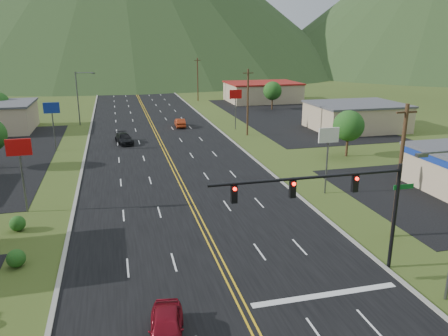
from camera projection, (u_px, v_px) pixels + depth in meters
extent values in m
cylinder|color=black|center=(394.00, 217.00, 27.44)|extent=(0.24, 0.24, 7.00)
cylinder|color=black|center=(309.00, 178.00, 25.15)|extent=(12.00, 0.18, 0.18)
cube|color=#0C591E|center=(404.00, 187.00, 26.97)|extent=(1.40, 0.06, 0.30)
cube|color=black|center=(355.00, 183.00, 26.03)|extent=(0.35, 0.28, 1.05)
sphere|color=#FF0C05|center=(357.00, 179.00, 25.76)|extent=(0.22, 0.22, 0.22)
cube|color=black|center=(293.00, 189.00, 25.09)|extent=(0.35, 0.28, 1.05)
sphere|color=#FF0C05|center=(294.00, 184.00, 24.82)|extent=(0.22, 0.22, 0.22)
cube|color=black|center=(234.00, 194.00, 24.26)|extent=(0.35, 0.28, 1.05)
sphere|color=#FF0C05|center=(235.00, 189.00, 24.00)|extent=(0.22, 0.22, 0.22)
cylinder|color=#59595E|center=(446.00, 151.00, 22.11)|extent=(2.88, 0.12, 0.12)
cube|color=#59595E|center=(422.00, 155.00, 21.80)|extent=(0.60, 0.25, 0.18)
cylinder|color=#59595E|center=(78.00, 99.00, 73.91)|extent=(0.20, 0.20, 9.00)
cylinder|color=#59595E|center=(84.00, 73.00, 73.02)|extent=(2.88, 0.12, 0.12)
cube|color=#59595E|center=(93.00, 73.00, 73.39)|extent=(0.60, 0.25, 0.18)
cube|color=tan|center=(356.00, 117.00, 71.03)|extent=(14.00, 11.00, 4.00)
cube|color=#4C4C51|center=(357.00, 104.00, 70.41)|extent=(14.40, 11.40, 0.30)
cube|color=tan|center=(262.00, 93.00, 102.58)|extent=(16.00, 12.00, 4.20)
cube|color=maroon|center=(263.00, 83.00, 101.94)|extent=(16.40, 12.40, 0.30)
cylinder|color=#59595E|center=(24.00, 184.00, 36.84)|extent=(0.16, 0.16, 5.00)
cube|color=red|center=(19.00, 147.00, 35.92)|extent=(2.00, 0.18, 1.40)
cylinder|color=#59595E|center=(54.00, 132.00, 57.28)|extent=(0.16, 0.16, 5.00)
cube|color=navy|center=(51.00, 108.00, 56.37)|extent=(2.00, 0.18, 1.40)
cylinder|color=#59595E|center=(326.00, 168.00, 41.33)|extent=(0.16, 0.16, 5.00)
cube|color=white|center=(329.00, 135.00, 40.41)|extent=(2.00, 0.18, 1.40)
cylinder|color=#59595E|center=(235.00, 114.00, 71.06)|extent=(0.16, 0.16, 5.00)
cube|color=red|center=(236.00, 94.00, 70.15)|extent=(2.00, 0.18, 1.40)
cylinder|color=#382314|center=(0.00, 118.00, 73.56)|extent=(0.30, 0.30, 3.00)
cylinder|color=#382314|center=(347.00, 144.00, 54.88)|extent=(0.30, 0.30, 3.00)
sphere|color=#17511B|center=(349.00, 126.00, 54.19)|extent=(3.84, 3.84, 3.84)
cylinder|color=#382314|center=(272.00, 102.00, 91.13)|extent=(0.30, 0.30, 3.00)
sphere|color=#17511B|center=(272.00, 91.00, 90.45)|extent=(3.84, 3.84, 3.84)
cylinder|color=#382314|center=(399.00, 173.00, 31.44)|extent=(0.28, 0.28, 10.00)
cube|color=#382314|center=(407.00, 112.00, 30.19)|extent=(1.60, 0.12, 0.12)
cylinder|color=#382314|center=(248.00, 103.00, 65.82)|extent=(0.28, 0.28, 10.00)
cube|color=#382314|center=(248.00, 73.00, 64.57)|extent=(1.60, 0.12, 0.12)
cylinder|color=#382314|center=(198.00, 80.00, 102.99)|extent=(0.28, 0.28, 10.00)
cube|color=#382314|center=(197.00, 60.00, 101.74)|extent=(1.60, 0.12, 0.12)
cylinder|color=#382314|center=(174.00, 69.00, 140.16)|extent=(0.28, 0.28, 10.00)
cube|color=#382314|center=(174.00, 55.00, 138.91)|extent=(1.60, 0.12, 0.12)
imported|color=maroon|center=(166.00, 328.00, 21.29)|extent=(2.27, 4.39, 1.43)
imported|color=black|center=(124.00, 139.00, 61.54)|extent=(2.76, 5.11, 1.41)
imported|color=#992C10|center=(180.00, 123.00, 73.09)|extent=(1.69, 4.39, 1.43)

